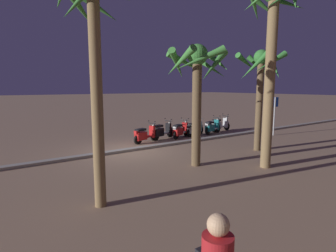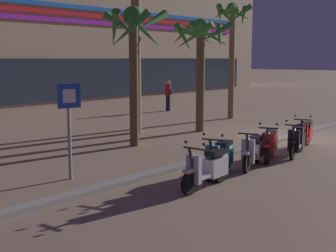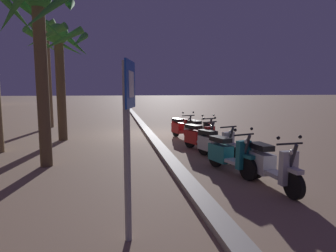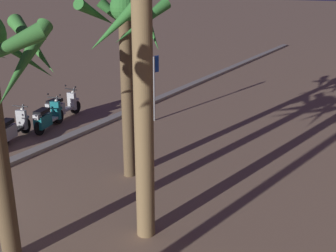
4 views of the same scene
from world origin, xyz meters
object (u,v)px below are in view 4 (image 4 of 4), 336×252
at_px(palm_tree_by_mall_entrance, 126,43).
at_px(scooter_silver_mid_front, 61,108).
at_px(scooter_silver_far_back, 12,129).
at_px(crossing_sign, 153,81).
at_px(scooter_teal_tail_end, 47,118).

bearing_deg(palm_tree_by_mall_entrance, scooter_silver_mid_front, -116.49).
xyz_separation_m(scooter_silver_far_back, crossing_sign, (-4.23, 2.71, 1.06)).
distance_m(crossing_sign, palm_tree_by_mall_entrance, 5.11).
bearing_deg(scooter_silver_far_back, crossing_sign, 147.30).
distance_m(scooter_teal_tail_end, scooter_silver_far_back, 1.38).
bearing_deg(scooter_silver_mid_front, scooter_teal_tail_end, 22.43).
height_order(scooter_silver_far_back, palm_tree_by_mall_entrance, palm_tree_by_mall_entrance).
relative_size(scooter_teal_tail_end, palm_tree_by_mall_entrance, 0.37).
relative_size(scooter_silver_mid_front, scooter_teal_tail_end, 1.06).
bearing_deg(scooter_teal_tail_end, scooter_silver_far_back, -6.29).
height_order(scooter_teal_tail_end, palm_tree_by_mall_entrance, palm_tree_by_mall_entrance).
bearing_deg(scooter_silver_far_back, scooter_silver_mid_front, -172.79).
height_order(scooter_silver_mid_front, palm_tree_by_mall_entrance, palm_tree_by_mall_entrance).
height_order(scooter_silver_mid_front, scooter_teal_tail_end, same).
bearing_deg(palm_tree_by_mall_entrance, scooter_teal_tail_end, -106.75).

